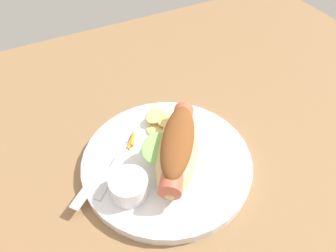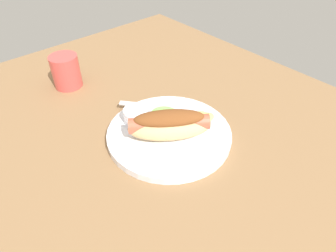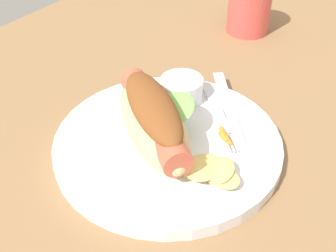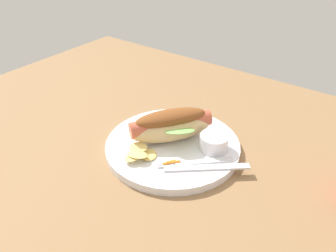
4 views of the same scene
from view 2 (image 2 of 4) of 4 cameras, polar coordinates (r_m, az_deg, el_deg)
name	(u,v)px [view 2 (image 2 of 4)]	position (r cm, az deg, el deg)	size (l,w,h in cm)	color
ground_plane	(179,139)	(67.19, 2.00, -2.49)	(120.00, 90.00, 1.80)	olive
plate	(169,134)	(65.87, 0.21, -1.51)	(26.68, 26.68, 1.60)	white
hot_dog	(170,125)	(61.86, 0.38, 0.15)	(14.91, 17.37, 6.34)	#DBB77A
sauce_ramekin	(136,115)	(67.54, -5.98, 2.01)	(5.52, 5.52, 3.08)	white
fork	(156,111)	(70.80, -2.27, 2.88)	(10.95, 10.90, 0.40)	silver
knife	(151,106)	(72.38, -3.13, 3.76)	(15.51, 1.40, 0.36)	silver
chips_pile	(201,119)	(67.58, 6.15, 1.31)	(6.90, 7.20, 1.67)	#E3C56B
carrot_garnish	(177,112)	(70.18, 1.65, 2.67)	(2.57, 2.91, 0.75)	orange
drinking_cup	(66,71)	(85.20, -18.51, 9.66)	(7.26, 7.26, 8.60)	#D84C47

